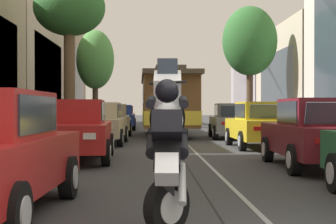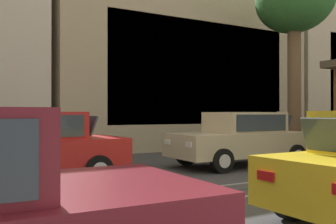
# 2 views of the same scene
# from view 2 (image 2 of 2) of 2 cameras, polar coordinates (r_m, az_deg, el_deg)

# --- Properties ---
(building_facade_left) EXTENTS (5.57, 50.35, 9.39)m
(building_facade_left) POSITION_cam_2_polar(r_m,az_deg,el_deg) (22.28, 13.14, 6.70)
(building_facade_left) COLOR beige
(building_facade_left) RESTS_ON ground
(parked_car_red_second_left) EXTENTS (2.13, 4.42, 1.58)m
(parked_car_red_second_left) POSITION_cam_2_polar(r_m,az_deg,el_deg) (9.07, -19.89, -4.90)
(parked_car_red_second_left) COLOR red
(parked_car_red_second_left) RESTS_ON ground
(parked_car_beige_mid_left) EXTENTS (2.05, 4.38, 1.58)m
(parked_car_beige_mid_left) POSITION_cam_2_polar(r_m,az_deg,el_deg) (11.72, 10.70, -3.85)
(parked_car_beige_mid_left) COLOR #C1B28E
(parked_car_beige_mid_left) RESTS_ON ground
(street_tree_kerb_left_second) EXTENTS (3.30, 2.70, 7.32)m
(street_tree_kerb_left_second) POSITION_cam_2_polar(r_m,az_deg,el_deg) (16.52, 17.98, 14.78)
(street_tree_kerb_left_second) COLOR brown
(street_tree_kerb_left_second) RESTS_ON ground
(pedestrian_on_right_pavement) EXTENTS (0.55, 0.40, 1.64)m
(pedestrian_on_right_pavement) POSITION_cam_2_polar(r_m,az_deg,el_deg) (18.60, 15.80, -2.11)
(pedestrian_on_right_pavement) COLOR black
(pedestrian_on_right_pavement) RESTS_ON ground
(fire_hydrant) EXTENTS (0.40, 0.22, 0.84)m
(fire_hydrant) POSITION_cam_2_polar(r_m,az_deg,el_deg) (11.16, -11.85, -5.97)
(fire_hydrant) COLOR #B2B2B7
(fire_hydrant) RESTS_ON ground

